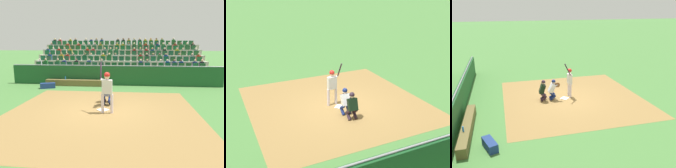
# 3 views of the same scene
# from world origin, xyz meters

# --- Properties ---
(ground_plane) EXTENTS (160.00, 160.00, 0.00)m
(ground_plane) POSITION_xyz_m (0.00, 0.00, 0.00)
(ground_plane) COLOR #477C3B
(infield_dirt_patch) EXTENTS (8.51, 8.40, 0.01)m
(infield_dirt_patch) POSITION_xyz_m (0.00, 0.50, 0.00)
(infield_dirt_patch) COLOR olive
(infield_dirt_patch) RESTS_ON ground_plane
(home_plate_marker) EXTENTS (0.62, 0.62, 0.02)m
(home_plate_marker) POSITION_xyz_m (0.00, 0.00, 0.02)
(home_plate_marker) COLOR white
(home_plate_marker) RESTS_ON infield_dirt_patch
(batter_at_plate) EXTENTS (0.62, 0.56, 2.23)m
(batter_at_plate) POSITION_xyz_m (-0.23, 0.38, 1.14)
(batter_at_plate) COLOR silver
(batter_at_plate) RESTS_ON ground_plane
(catcher_crouching) EXTENTS (0.47, 0.71, 1.28)m
(catcher_crouching) POSITION_xyz_m (-0.06, -0.73, 0.71)
(catcher_crouching) COLOR navy
(catcher_crouching) RESTS_ON ground_plane
(home_plate_umpire) EXTENTS (0.48, 0.48, 1.31)m
(home_plate_umpire) POSITION_xyz_m (-0.04, -1.35, 0.71)
(home_plate_umpire) COLOR #2C1D29
(home_plate_umpire) RESTS_ON ground_plane
(dugout_wall) EXTENTS (15.39, 0.24, 1.47)m
(dugout_wall) POSITION_xyz_m (0.00, -5.91, 0.71)
(dugout_wall) COLOR #194E24
(dugout_wall) RESTS_ON ground_plane
(dugout_bench) EXTENTS (4.34, 0.40, 0.44)m
(dugout_bench) POSITION_xyz_m (2.78, -5.36, 0.22)
(dugout_bench) COLOR brown
(dugout_bench) RESTS_ON ground_plane
(water_bottle_on_bench) EXTENTS (0.07, 0.07, 0.23)m
(water_bottle_on_bench) POSITION_xyz_m (3.54, -5.42, 0.55)
(water_bottle_on_bench) COLOR blue
(water_bottle_on_bench) RESTS_ON dugout_bench
(equipment_duffel_bag) EXTENTS (1.05, 0.68, 0.36)m
(equipment_duffel_bag) POSITION_xyz_m (4.45, -4.36, 0.18)
(equipment_duffel_bag) COLOR navy
(equipment_duffel_bag) RESTS_ON ground_plane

